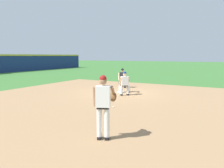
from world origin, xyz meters
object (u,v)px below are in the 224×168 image
Objects in this scene: first_baseman at (125,81)px; umpire at (122,77)px; baseball at (113,107)px; baserunner at (125,82)px; pitcher at (104,103)px; first_base_bag at (121,92)px.

first_baseman is 0.92× the size of umpire.
baserunner reaches higher than baseball.
baserunner is (6.62, 2.48, -0.27)m from pitcher.
baserunner is at bearing 20.56° from pitcher.
umpire is at bearing 22.33° from baseball.
first_base_bag is 1.27m from baserunner.
baseball is 0.05× the size of baserunner.
pitcher is at bearing -155.76° from baseball.
first_base_bag is 0.20× the size of pitcher.
baseball is at bearing -157.67° from umpire.
baserunner is at bearing -154.27° from first_baseman.
first_baseman is 2.12m from umpire.
baseball is 3.31m from baserunner.
baseball is at bearing -161.48° from first_baseman.
baseball is 4.00m from pitcher.
first_baseman is 1.07m from baserunner.
pitcher is (-3.53, -1.59, 1.02)m from baseball.
baserunner and umpire have the same top height.
first_base_bag is 4.18m from baseball.
first_baseman is at bearing 18.52° from baseball.
first_baseman is at bearing 25.73° from baserunner.
baserunner is at bearing -141.09° from first_base_bag.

